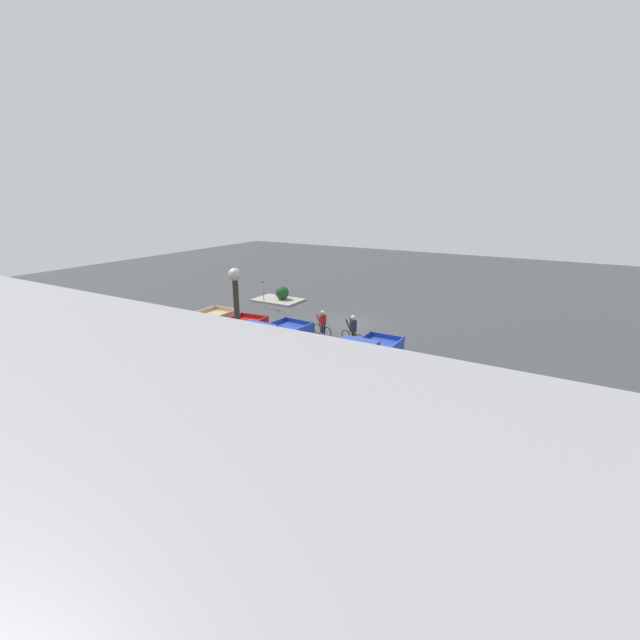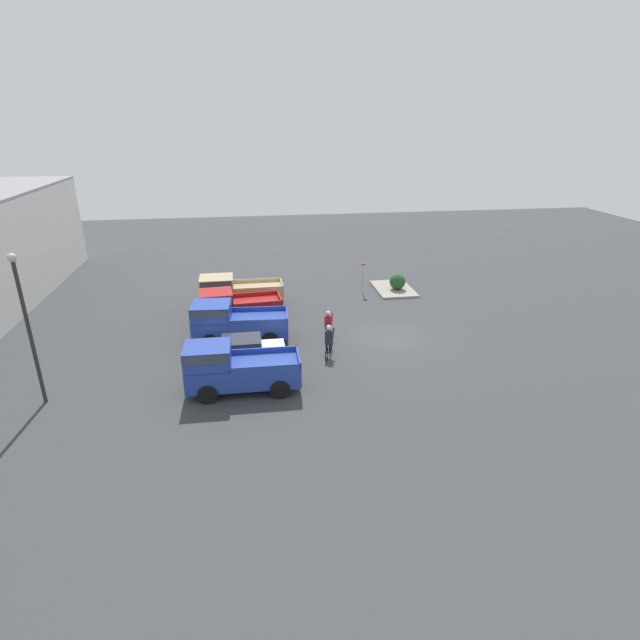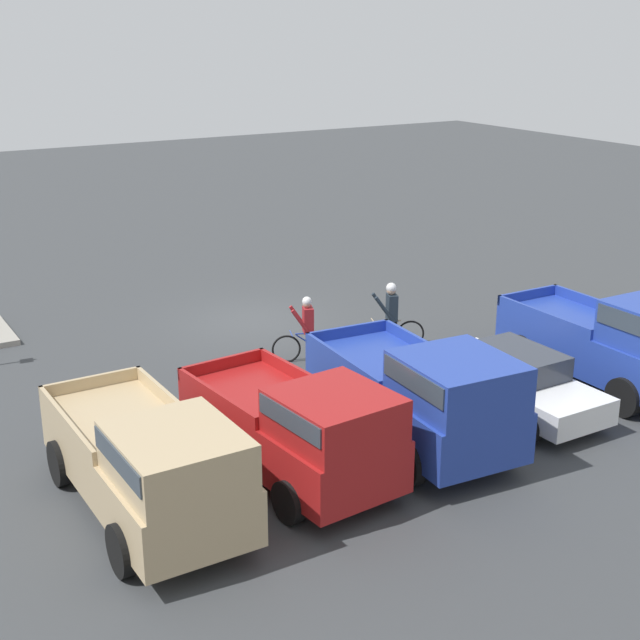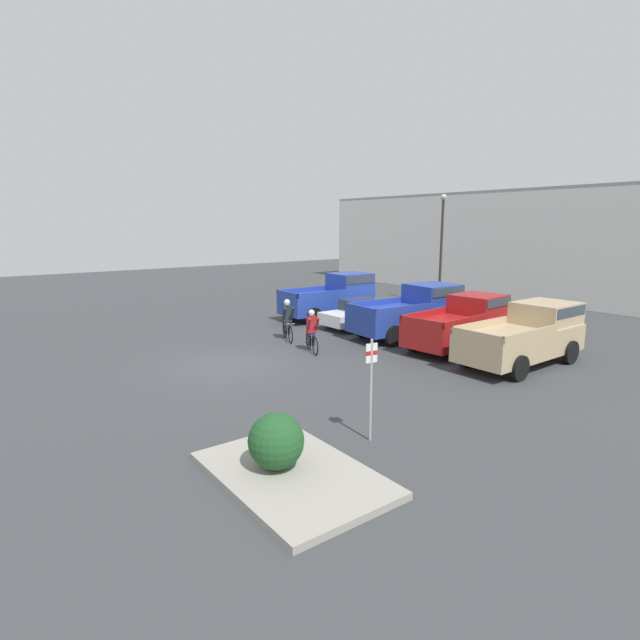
# 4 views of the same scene
# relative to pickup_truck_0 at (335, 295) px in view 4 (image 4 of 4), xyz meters

# --- Properties ---
(ground_plane) EXTENTS (80.00, 80.00, 0.00)m
(ground_plane) POSITION_rel_pickup_truck_0_xyz_m (4.85, -8.77, -1.20)
(ground_plane) COLOR #383A3D
(warehouse_building) EXTENTS (41.71, 13.95, 7.19)m
(warehouse_building) POSITION_rel_pickup_truck_0_xyz_m (4.85, 20.21, 2.39)
(warehouse_building) COLOR silver
(warehouse_building) RESTS_ON ground_plane
(pickup_truck_0) EXTENTS (2.20, 5.14, 2.33)m
(pickup_truck_0) POSITION_rel_pickup_truck_0_xyz_m (0.00, 0.00, 0.00)
(pickup_truck_0) COLOR #233D9E
(pickup_truck_0) RESTS_ON ground_plane
(sedan_0) EXTENTS (1.94, 4.41, 1.37)m
(sedan_0) POSITION_rel_pickup_truck_0_xyz_m (2.80, -0.39, -0.51)
(sedan_0) COLOR white
(sedan_0) RESTS_ON ground_plane
(pickup_truck_1) EXTENTS (2.57, 5.36, 2.27)m
(pickup_truck_1) POSITION_rel_pickup_truck_0_xyz_m (5.63, 0.09, -0.02)
(pickup_truck_1) COLOR #233D9E
(pickup_truck_1) RESTS_ON ground_plane
(pickup_truck_2) EXTENTS (2.53, 5.01, 2.09)m
(pickup_truck_2) POSITION_rel_pickup_truck_0_xyz_m (8.36, 0.01, -0.12)
(pickup_truck_2) COLOR maroon
(pickup_truck_2) RESTS_ON ground_plane
(pickup_truck_3) EXTENTS (2.27, 5.38, 2.13)m
(pickup_truck_3) POSITION_rel_pickup_truck_0_xyz_m (11.19, -0.01, -0.09)
(pickup_truck_3) COLOR tan
(pickup_truck_3) RESTS_ON ground_plane
(cyclist_0) EXTENTS (1.65, 0.68, 1.71)m
(cyclist_0) POSITION_rel_pickup_truck_0_xyz_m (5.17, -5.24, -0.36)
(cyclist_0) COLOR black
(cyclist_0) RESTS_ON ground_plane
(cyclist_1) EXTENTS (1.79, 0.73, 1.81)m
(cyclist_1) POSITION_rel_pickup_truck_0_xyz_m (2.88, -4.90, -0.29)
(cyclist_1) COLOR black
(cyclist_1) RESTS_ON ground_plane
(fire_lane_sign) EXTENTS (0.08, 0.30, 2.43)m
(fire_lane_sign) POSITION_rel_pickup_truck_0_xyz_m (12.67, -8.98, 0.27)
(fire_lane_sign) COLOR #9E9EA3
(fire_lane_sign) RESTS_ON ground_plane
(lamppost) EXTENTS (0.36, 0.36, 6.74)m
(lamppost) POSITION_rel_pickup_truck_0_xyz_m (0.23, 8.26, 2.76)
(lamppost) COLOR #2D2823
(lamppost) RESTS_ON ground_plane
(curb_island) EXTENTS (3.97, 2.64, 0.15)m
(curb_island) POSITION_rel_pickup_truck_0_xyz_m (13.06, -11.41, -1.13)
(curb_island) COLOR gray
(curb_island) RESTS_ON ground_plane
(shrub) EXTENTS (1.14, 1.14, 1.14)m
(shrub) POSITION_rel_pickup_truck_0_xyz_m (12.74, -11.59, -0.48)
(shrub) COLOR #1E4C23
(shrub) RESTS_ON curb_island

